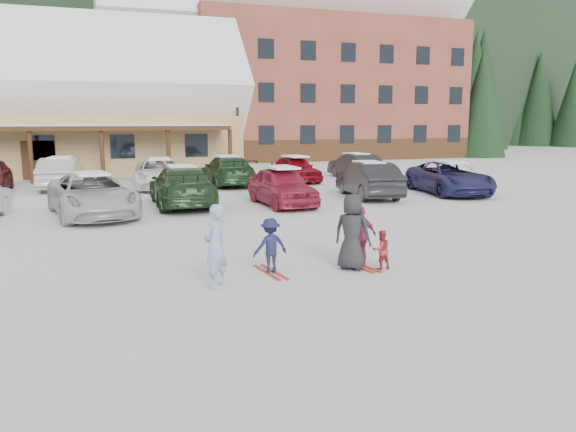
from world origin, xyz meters
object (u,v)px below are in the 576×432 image
object	(u,v)px
parked_car_10	(160,173)
child_navy	(270,246)
parked_car_11	(227,171)
parked_car_12	(295,169)
toddler_red	(381,250)
parked_car_3	(182,186)
parked_car_2	(92,195)
adult_skier	(215,246)
parked_car_9	(62,173)
day_lodge	(8,111)
parked_car_4	(282,186)
alpine_hotel	(299,62)
bystander_dark	(352,232)
parked_car_13	(356,166)
child_magenta	(360,236)
parked_car_6	(449,178)
lamp_post	(238,123)
parked_car_5	(368,180)

from	to	relation	value
parked_car_10	child_navy	bearing A→B (deg)	-83.67
parked_car_11	parked_car_12	size ratio (longest dim) A/B	1.26
toddler_red	parked_car_3	distance (m)	11.37
parked_car_3	parked_car_2	bearing A→B (deg)	23.32
adult_skier	parked_car_12	bearing A→B (deg)	-153.92
parked_car_3	parked_car_9	bearing A→B (deg)	-56.59
day_lodge	parked_car_4	size ratio (longest dim) A/B	6.56
parked_car_12	child_navy	bearing A→B (deg)	-116.91
alpine_hotel	bystander_dark	bearing A→B (deg)	-108.64
alpine_hotel	parked_car_9	size ratio (longest dim) A/B	6.64
day_lodge	parked_car_13	size ratio (longest dim) A/B	6.65
toddler_red	bystander_dark	size ratio (longest dim) A/B	0.52
parked_car_2	parked_car_10	world-z (taller)	parked_car_2
parked_car_2	parked_car_10	bearing A→B (deg)	57.88
parked_car_11	parked_car_3	bearing A→B (deg)	62.66
toddler_red	parked_car_9	world-z (taller)	parked_car_9
alpine_hotel	parked_car_13	bearing A→B (deg)	-101.10
adult_skier	parked_car_3	distance (m)	11.25
alpine_hotel	parked_car_3	world-z (taller)	alpine_hotel
child_magenta	parked_car_6	xyz separation A→B (m)	(9.73, 10.42, 0.02)
adult_skier	parked_car_10	world-z (taller)	adult_skier
child_magenta	parked_car_10	world-z (taller)	parked_car_10
parked_car_9	parked_car_3	bearing A→B (deg)	127.96
adult_skier	parked_car_9	world-z (taller)	adult_skier
alpine_hotel	parked_car_10	world-z (taller)	alpine_hotel
parked_car_6	parked_car_2	bearing A→B (deg)	-167.08
alpine_hotel	adult_skier	bearing A→B (deg)	-112.56
toddler_red	parked_car_2	xyz separation A→B (m)	(-6.07, 9.68, 0.31)
lamp_post	parked_car_13	bearing A→B (deg)	-53.09
parked_car_10	parked_car_3	bearing A→B (deg)	-84.08
toddler_red	parked_car_12	bearing A→B (deg)	-107.18
bystander_dark	parked_car_5	distance (m)	12.26
child_navy	parked_car_5	world-z (taller)	parked_car_5
parked_car_3	parked_car_5	world-z (taller)	parked_car_3
parked_car_3	parked_car_5	bearing A→B (deg)	-179.53
bystander_dark	parked_car_12	world-z (taller)	bystander_dark
parked_car_10	parked_car_11	world-z (taller)	parked_car_11
alpine_hotel	parked_car_6	distance (m)	29.35
day_lodge	toddler_red	size ratio (longest dim) A/B	32.64
child_magenta	parked_car_5	world-z (taller)	parked_car_5
parked_car_4	parked_car_12	xyz separation A→B (m)	(3.46, 7.94, -0.05)
parked_car_3	parked_car_9	world-z (taller)	parked_car_3
parked_car_5	parked_car_3	bearing A→B (deg)	6.85
parked_car_10	alpine_hotel	bearing A→B (deg)	59.61
parked_car_3	parked_car_4	world-z (taller)	parked_car_3
parked_car_5	child_navy	bearing A→B (deg)	60.86
alpine_hotel	toddler_red	xyz separation A→B (m)	(-12.42, -38.89, -8.19)
adult_skier	parked_car_12	size ratio (longest dim) A/B	0.41
child_magenta	parked_car_11	xyz separation A→B (m)	(0.90, 17.11, 0.05)
day_lodge	parked_car_9	distance (m)	11.35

